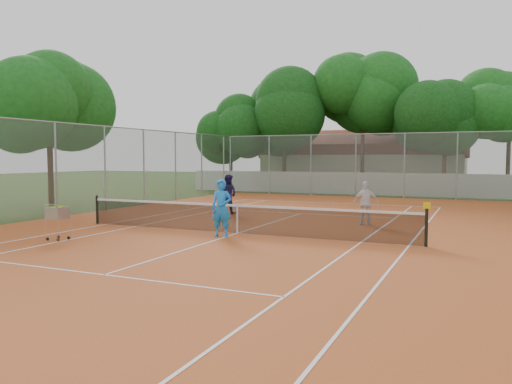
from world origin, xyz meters
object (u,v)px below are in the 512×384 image
at_px(tennis_net, 237,219).
at_px(ball_hopper, 58,222).
at_px(player_near, 221,208).
at_px(player_far_left, 228,194).
at_px(player_far_right, 366,203).
at_px(clubhouse, 364,161).

height_order(tennis_net, ball_hopper, ball_hopper).
height_order(player_near, player_far_left, player_near).
distance_m(player_far_right, ball_hopper, 10.71).
xyz_separation_m(tennis_net, ball_hopper, (-4.36, -3.45, 0.07)).
bearing_deg(player_far_left, player_near, 119.75).
bearing_deg(player_far_left, player_far_right, 174.46).
bearing_deg(player_far_right, player_near, 32.96).
relative_size(tennis_net, clubhouse, 0.72).
bearing_deg(clubhouse, tennis_net, -86.05).
bearing_deg(player_far_right, ball_hopper, 23.83).
relative_size(player_far_left, ball_hopper, 1.56).
relative_size(player_far_right, ball_hopper, 1.44).
xyz_separation_m(player_far_left, ball_hopper, (-1.42, -8.45, -0.31)).
height_order(tennis_net, player_near, player_near).
height_order(clubhouse, player_near, clubhouse).
distance_m(player_far_left, ball_hopper, 8.57).
bearing_deg(tennis_net, player_far_left, 120.50).
xyz_separation_m(player_far_right, ball_hopper, (-7.77, -7.37, -0.25)).
bearing_deg(player_far_right, player_far_left, -29.32).
height_order(clubhouse, ball_hopper, clubhouse).
relative_size(clubhouse, player_far_right, 10.09).
xyz_separation_m(player_near, player_far_right, (3.58, 4.69, -0.10)).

